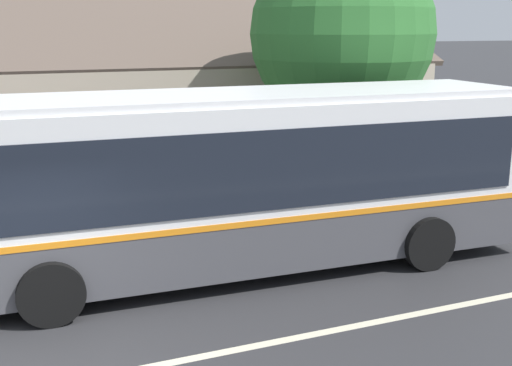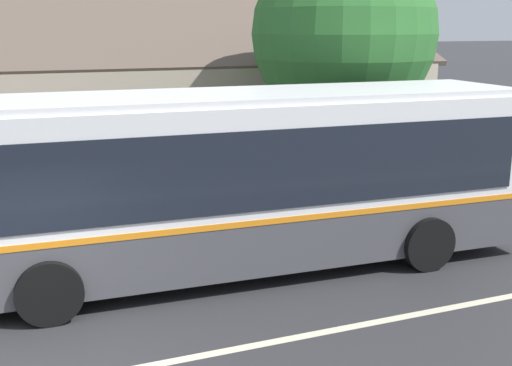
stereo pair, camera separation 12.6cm
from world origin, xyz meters
The scene contains 5 objects.
sidewalk_far centered at (0.00, 6.00, 0.07)m, with size 60.00×3.00×0.15m, color #9E9E99.
community_building centered at (2.05, 14.31, 1.76)m, with size 21.77×10.68×6.57m.
transit_bus centered at (3.52, 2.90, 1.73)m, with size 11.41×3.06×3.23m.
bench_down_street centered at (1.97, 5.79, 0.58)m, with size 1.83×0.51×0.94m.
street_tree_primary centered at (8.04, 6.83, 4.02)m, with size 4.63×4.63×6.48m.
Camera 1 is at (-0.16, -7.54, 4.35)m, focal length 45.00 mm.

